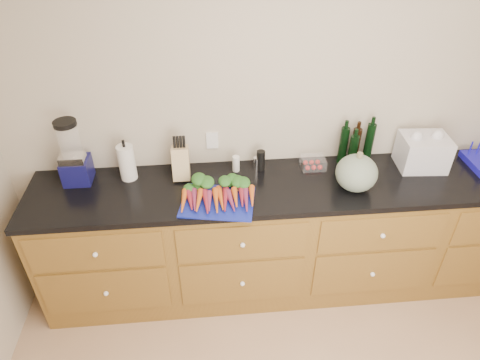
{
  "coord_description": "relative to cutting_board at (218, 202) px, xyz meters",
  "views": [
    {
      "loc": [
        -0.64,
        -0.93,
        2.6
      ],
      "look_at": [
        -0.45,
        1.2,
        1.06
      ],
      "focal_mm": 32.0,
      "sensor_mm": 36.0,
      "label": 1
    }
  ],
  "objects": [
    {
      "name": "squash",
      "position": [
        0.89,
        0.07,
        0.11
      ],
      "size": [
        0.26,
        0.26,
        0.24
      ],
      "primitive_type": "ellipsoid",
      "color": "#586A59",
      "rests_on": "countertop"
    },
    {
      "name": "wall_back",
      "position": [
        0.59,
        0.48,
        0.35
      ],
      "size": [
        4.1,
        0.05,
        2.6
      ],
      "primitive_type": "cube",
      "color": "#BCB09C",
      "rests_on": "ground"
    },
    {
      "name": "grinder_pepper",
      "position": [
        0.31,
        0.34,
        0.07
      ],
      "size": [
        0.06,
        0.06,
        0.14
      ],
      "primitive_type": "cylinder",
      "color": "black",
      "rests_on": "countertop"
    },
    {
      "name": "carrots",
      "position": [
        0.0,
        0.04,
        0.03
      ],
      "size": [
        0.46,
        0.31,
        0.06
      ],
      "color": "#CF5918",
      "rests_on": "cutting_board"
    },
    {
      "name": "paper_towel",
      "position": [
        -0.58,
        0.32,
        0.12
      ],
      "size": [
        0.11,
        0.11,
        0.24
      ],
      "primitive_type": "cylinder",
      "color": "silver",
      "rests_on": "countertop"
    },
    {
      "name": "bottles",
      "position": [
        0.97,
        0.37,
        0.13
      ],
      "size": [
        0.24,
        0.12,
        0.29
      ],
      "color": "black",
      "rests_on": "countertop"
    },
    {
      "name": "grocery_bag",
      "position": [
        1.42,
        0.28,
        0.11
      ],
      "size": [
        0.33,
        0.27,
        0.23
      ],
      "primitive_type": null,
      "rotation": [
        0.0,
        0.0,
        -0.07
      ],
      "color": "silver",
      "rests_on": "countertop"
    },
    {
      "name": "grinder_salt",
      "position": [
        0.14,
        0.34,
        0.05
      ],
      "size": [
        0.05,
        0.05,
        0.11
      ],
      "primitive_type": "cylinder",
      "color": "silver",
      "rests_on": "countertop"
    },
    {
      "name": "blender_appliance",
      "position": [
        -0.9,
        0.32,
        0.19
      ],
      "size": [
        0.17,
        0.17,
        0.44
      ],
      "color": "#0F0E45",
      "rests_on": "countertop"
    },
    {
      "name": "cabinets",
      "position": [
        0.59,
        0.16,
        -0.5
      ],
      "size": [
        3.6,
        0.64,
        0.9
      ],
      "color": "brown",
      "rests_on": "ground"
    },
    {
      "name": "knife_block",
      "position": [
        -0.22,
        0.3,
        0.11
      ],
      "size": [
        0.11,
        0.11,
        0.22
      ],
      "primitive_type": "cube",
      "color": "tan",
      "rests_on": "countertop"
    },
    {
      "name": "cutting_board",
      "position": [
        0.0,
        0.0,
        0.0
      ],
      "size": [
        0.5,
        0.41,
        0.01
      ],
      "primitive_type": "cube",
      "rotation": [
        0.0,
        0.0,
        -0.19
      ],
      "color": "navy",
      "rests_on": "countertop"
    },
    {
      "name": "countertop",
      "position": [
        0.59,
        0.16,
        -0.03
      ],
      "size": [
        3.64,
        0.62,
        0.04
      ],
      "primitive_type": "cube",
      "color": "black",
      "rests_on": "cabinets"
    },
    {
      "name": "canister_chrome",
      "position": [
        0.28,
        0.34,
        0.04
      ],
      "size": [
        0.04,
        0.04,
        0.1
      ],
      "primitive_type": "cylinder",
      "color": "silver",
      "rests_on": "countertop"
    },
    {
      "name": "tomato_box",
      "position": [
        0.67,
        0.33,
        0.03
      ],
      "size": [
        0.16,
        0.13,
        0.08
      ],
      "primitive_type": "cube",
      "color": "white",
      "rests_on": "countertop"
    }
  ]
}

